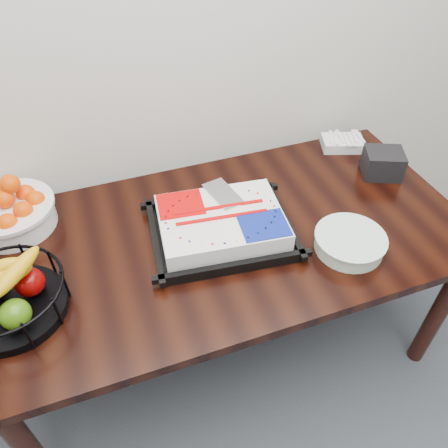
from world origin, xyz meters
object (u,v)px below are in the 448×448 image
object	(u,v)px
cake_tray	(221,225)
tangerine_bowl	(9,208)
plate_stack	(350,242)
fruit_basket	(7,296)
napkin_box	(383,163)
table	(227,248)

from	to	relation	value
cake_tray	tangerine_bowl	world-z (taller)	tangerine_bowl
plate_stack	fruit_basket	bearing A→B (deg)	174.03
napkin_box	cake_tray	bearing A→B (deg)	-171.12
cake_tray	napkin_box	bearing A→B (deg)	8.88
table	napkin_box	size ratio (longest dim) A/B	11.64
cake_tray	tangerine_bowl	bearing A→B (deg)	156.52
tangerine_bowl	napkin_box	xyz separation A→B (m)	(1.48, -0.19, -0.03)
table	fruit_basket	bearing A→B (deg)	-171.74
fruit_basket	table	bearing A→B (deg)	8.26
cake_tray	plate_stack	world-z (taller)	cake_tray
table	cake_tray	size ratio (longest dim) A/B	3.31
tangerine_bowl	plate_stack	bearing A→B (deg)	-25.45
cake_tray	table	bearing A→B (deg)	10.04
cake_tray	napkin_box	distance (m)	0.78
plate_stack	napkin_box	world-z (taller)	napkin_box
fruit_basket	tangerine_bowl	bearing A→B (deg)	88.92
tangerine_bowl	fruit_basket	distance (m)	0.41
table	napkin_box	world-z (taller)	napkin_box
table	napkin_box	xyz separation A→B (m)	(0.74, 0.12, 0.14)
table	plate_stack	distance (m)	0.45
tangerine_bowl	fruit_basket	world-z (taller)	tangerine_bowl
cake_tray	fruit_basket	size ratio (longest dim) A/B	1.55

